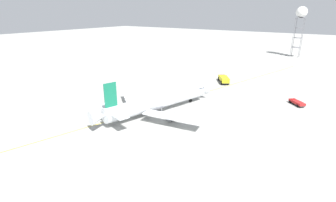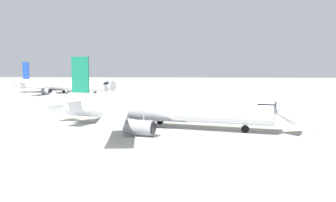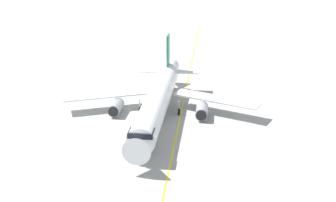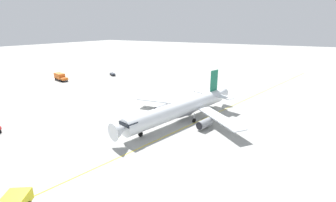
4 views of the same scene
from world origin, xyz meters
TOP-DOWN VIEW (x-y plane):
  - ground_plane at (0.00, 0.00)m, footprint 600.00×600.00m
  - airliner_main at (-1.74, 2.37)m, footprint 38.42×32.78m
  - airliner_secondary at (-44.83, 73.40)m, footprint 43.33×29.23m
  - taxiway_centreline at (-1.14, 5.96)m, footprint 177.81×47.07m

SIDE VIEW (x-z plane):
  - ground_plane at x=0.00m, z-range 0.00..0.00m
  - taxiway_centreline at x=-1.14m, z-range 0.00..0.01m
  - airliner_secondary at x=-44.83m, z-range -2.82..8.67m
  - airliner_main at x=-1.74m, z-range -2.53..8.43m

